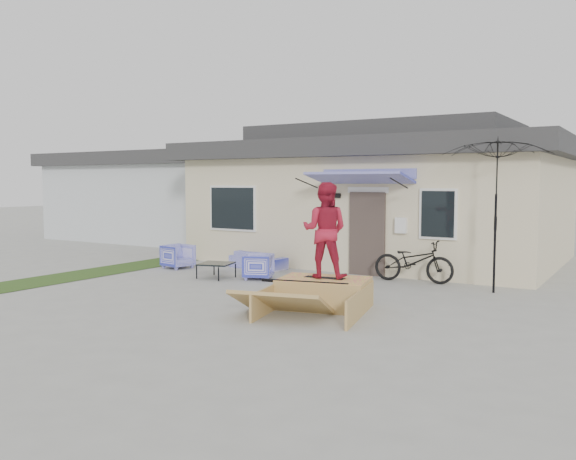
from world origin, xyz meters
The scene contains 13 objects.
ground centered at (0.00, 0.00, 0.00)m, with size 90.00×90.00×0.00m, color #989790.
grass_strip centered at (-5.20, 2.00, 0.00)m, with size 1.40×8.00×0.01m, color #284518.
house centered at (0.00, 7.99, 1.94)m, with size 10.80×8.49×4.10m.
neighbor_house centered at (-10.50, 10.00, 1.78)m, with size 8.60×7.60×3.50m.
loveseat centered at (-2.04, 4.05, 0.32)m, with size 1.61×0.47×0.63m, color #2029AB.
armchair_left centered at (-3.90, 2.91, 0.36)m, with size 0.70×0.66×0.72m, color #2029AB.
armchair_right centered at (-1.00, 2.53, 0.34)m, with size 0.66×0.62×0.68m, color #2029AB.
coffee_table centered at (-1.97, 2.14, 0.19)m, with size 0.75×0.75×0.37m, color black.
bicycle centered at (2.36, 4.08, 0.60)m, with size 0.66×1.89×1.21m, color black.
patio_umbrella centered at (4.28, 3.67, 1.75)m, with size 2.38×2.22×2.20m.
skate_ramp centered at (1.92, 0.45, 0.27)m, with size 1.63×2.17×0.54m, color #A98449, non-canonical shape.
skateboard centered at (1.91, 0.50, 0.57)m, with size 0.77×0.19×0.05m, color black.
skater centered at (1.91, 0.50, 1.48)m, with size 0.87×0.67×1.78m, color #AA1A31.
Camera 1 is at (7.16, -9.37, 2.35)m, focal length 37.48 mm.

